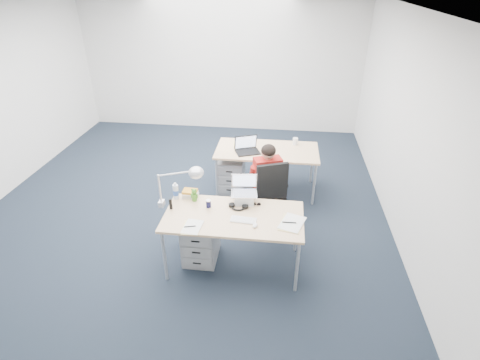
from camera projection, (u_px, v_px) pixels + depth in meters
The scene contains 24 objects.
floor at pixel (185, 211), 5.67m from camera, with size 7.00×7.00×0.00m, color black.
room at pixel (175, 101), 4.83m from camera, with size 6.02×7.02×2.80m.
desk_near at pixel (234, 219), 4.32m from camera, with size 1.60×0.80×0.73m.
desk_far at pixel (267, 152), 5.89m from camera, with size 1.60×0.80×0.73m.
office_chair at pixel (266, 206), 5.27m from camera, with size 0.85×0.85×1.04m.
seated_person at pixel (264, 180), 5.26m from camera, with size 0.51×0.71×1.21m.
drawer_pedestal_near at pixel (201, 239), 4.64m from camera, with size 0.40×0.50×0.55m, color #929496.
drawer_pedestal_far at pixel (232, 174), 6.13m from camera, with size 0.40×0.50×0.55m, color #929496.
silver_laptop at pixel (244, 191), 4.47m from camera, with size 0.31×0.24×0.33m, color silver, non-canonical shape.
wireless_keyboard at pixel (243, 220), 4.21m from camera, with size 0.29×0.12×0.01m, color white.
computer_mouse at pixel (255, 226), 4.10m from camera, with size 0.05×0.08×0.03m, color white.
headphones at pixel (239, 206), 4.44m from camera, with size 0.24×0.18×0.04m, color black, non-canonical shape.
can_koozie at pixel (208, 204), 4.43m from camera, with size 0.06×0.06×0.10m, color #12133A.
water_bottle at pixel (176, 191), 4.56m from camera, with size 0.07×0.07×0.22m, color silver.
bear_figurine at pixel (194, 195), 4.53m from camera, with size 0.09×0.07×0.17m, color #2C7B20, non-canonical shape.
book_stack at pixel (190, 193), 4.64m from camera, with size 0.19×0.14×0.08m, color silver.
cordless_phone at pixel (171, 204), 4.38m from camera, with size 0.04×0.02×0.13m, color black.
papers_left at pixel (192, 227), 4.09m from camera, with size 0.19×0.27×0.01m, color #E5D084.
papers_right at pixel (291, 223), 4.15m from camera, with size 0.23×0.33×0.01m, color #E5D084.
sunglasses at pixel (257, 204), 4.48m from camera, with size 0.11×0.05×0.02m, color black, non-canonical shape.
desk_lamp at pixel (174, 186), 4.31m from camera, with size 0.50×0.18×0.57m, color silver, non-canonical shape.
dark_laptop at pixel (248, 145), 5.71m from camera, with size 0.36×0.34×0.26m, color black, non-canonical shape.
far_cup at pixel (295, 141), 6.01m from camera, with size 0.08×0.08×0.11m, color white.
far_papers at pixel (241, 146), 5.98m from camera, with size 0.21×0.30×0.01m, color white.
Camera 1 is at (1.40, -4.57, 3.20)m, focal length 28.00 mm.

